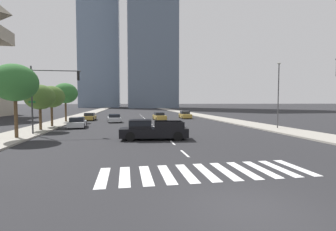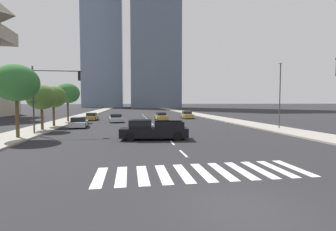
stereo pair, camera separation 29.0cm
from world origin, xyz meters
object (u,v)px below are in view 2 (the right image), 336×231
at_px(traffic_signal_far, 51,88).
at_px(street_tree_second, 41,97).
at_px(pickup_truck, 151,130).
at_px(sedan_gold_0, 92,117).
at_px(sedan_gold_2, 161,117).
at_px(sedan_gold_1, 187,115).
at_px(sedan_silver_4, 116,118).
at_px(street_tree_fourth, 67,93).
at_px(street_tree_third, 53,97).
at_px(sedan_silver_3, 79,123).
at_px(street_lamp_east, 280,90).
at_px(street_tree_nearest, 16,83).

height_order(traffic_signal_far, street_tree_second, traffic_signal_far).
distance_m(pickup_truck, sedan_gold_0, 24.70).
relative_size(sedan_gold_2, traffic_signal_far, 0.71).
xyz_separation_m(sedan_gold_1, sedan_silver_4, (-13.06, -6.68, -0.06)).
distance_m(sedan_gold_0, street_tree_second, 15.92).
bearing_deg(sedan_silver_4, street_tree_fourth, 78.08).
bearing_deg(street_tree_third, sedan_silver_3, -16.86).
xyz_separation_m(sedan_silver_4, street_tree_second, (-7.30, -10.58, 3.08)).
bearing_deg(street_tree_fourth, sedan_silver_4, -6.03).
bearing_deg(street_tree_fourth, street_tree_second, -90.00).
relative_size(pickup_truck, sedan_gold_0, 1.35).
height_order(street_lamp_east, street_tree_second, street_lamp_east).
bearing_deg(street_tree_second, traffic_signal_far, -59.66).
xyz_separation_m(sedan_silver_3, sedan_silver_4, (4.09, 7.40, -0.01)).
height_order(street_lamp_east, street_tree_third, street_lamp_east).
bearing_deg(sedan_silver_3, traffic_signal_far, 165.11).
distance_m(sedan_gold_0, street_lamp_east, 29.88).
bearing_deg(street_lamp_east, street_tree_nearest, -173.21).
bearing_deg(sedan_gold_2, street_tree_fourth, -84.50).
height_order(sedan_gold_0, sedan_silver_3, sedan_silver_3).
height_order(pickup_truck, sedan_gold_0, pickup_truck).
distance_m(sedan_silver_3, traffic_signal_far, 7.77).
distance_m(traffic_signal_far, street_tree_third, 7.86).
bearing_deg(street_tree_fourth, traffic_signal_far, -82.29).
distance_m(sedan_gold_1, sedan_gold_2, 6.54).
height_order(pickup_truck, street_tree_nearest, street_tree_nearest).
xyz_separation_m(sedan_gold_2, street_tree_second, (-14.86, -13.70, 3.06)).
relative_size(sedan_gold_1, sedan_gold_2, 0.94).
bearing_deg(street_tree_second, sedan_gold_0, 79.07).
bearing_deg(sedan_gold_0, sedan_gold_1, -82.74).
bearing_deg(sedan_silver_3, street_tree_third, 68.64).
bearing_deg(sedan_gold_1, sedan_gold_0, -82.02).
relative_size(sedan_gold_0, sedan_silver_4, 0.95).
relative_size(pickup_truck, sedan_silver_4, 1.27).
height_order(pickup_truck, street_tree_third, street_tree_third).
bearing_deg(traffic_signal_far, sedan_gold_2, 53.07).
relative_size(street_tree_nearest, street_tree_second, 1.27).
bearing_deg(street_tree_third, pickup_truck, -47.38).
xyz_separation_m(sedan_gold_1, sedan_silver_3, (-17.15, -14.07, -0.05)).
relative_size(sedan_silver_3, street_tree_second, 0.93).
bearing_deg(sedan_silver_4, street_tree_second, 139.51).
distance_m(sedan_gold_0, street_tree_fourth, 6.31).
distance_m(pickup_truck, street_lamp_east, 16.51).
height_order(sedan_silver_3, street_lamp_east, street_lamp_east).
bearing_deg(street_tree_nearest, street_tree_fourth, 90.00).
relative_size(sedan_gold_1, street_lamp_east, 0.57).
distance_m(street_tree_nearest, street_tree_second, 6.03).
distance_m(sedan_gold_2, street_tree_second, 20.45).
relative_size(sedan_gold_0, street_tree_nearest, 0.70).
xyz_separation_m(sedan_gold_1, sedan_gold_2, (-5.49, -3.56, -0.03)).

